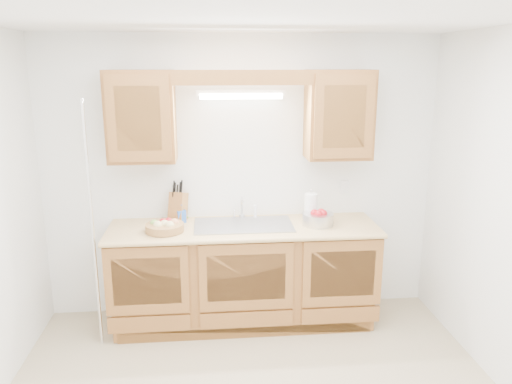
{
  "coord_description": "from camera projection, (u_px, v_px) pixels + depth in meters",
  "views": [
    {
      "loc": [
        -0.27,
        -2.86,
        2.24
      ],
      "look_at": [
        0.07,
        0.85,
        1.28
      ],
      "focal_mm": 35.0,
      "sensor_mm": 36.0,
      "label": 1
    }
  ],
  "objects": [
    {
      "name": "outlet_plate",
      "position": [
        344.0,
        187.0,
        4.58
      ],
      "size": [
        0.08,
        0.01,
        0.12
      ],
      "primitive_type": "cube",
      "color": "white",
      "rests_on": "room"
    },
    {
      "name": "valance",
      "position": [
        243.0,
        78.0,
        3.96
      ],
      "size": [
        2.2,
        0.05,
        0.12
      ],
      "primitive_type": "cube",
      "color": "#9E682E",
      "rests_on": "room"
    },
    {
      "name": "knife_block",
      "position": [
        178.0,
        206.0,
        4.39
      ],
      "size": [
        0.19,
        0.24,
        0.37
      ],
      "rotation": [
        0.0,
        0.0,
        -0.33
      ],
      "color": "#9E682E",
      "rests_on": "countertop"
    },
    {
      "name": "sponge",
      "position": [
        182.0,
        218.0,
        4.46
      ],
      "size": [
        0.12,
        0.1,
        0.02
      ],
      "rotation": [
        0.0,
        0.0,
        -0.43
      ],
      "color": "#CC333F",
      "rests_on": "countertop"
    },
    {
      "name": "fluorescent_fixture",
      "position": [
        241.0,
        94.0,
        4.21
      ],
      "size": [
        0.76,
        0.08,
        0.08
      ],
      "color": "white",
      "rests_on": "room"
    },
    {
      "name": "soap_bottle",
      "position": [
        181.0,
        213.0,
        4.35
      ],
      "size": [
        0.1,
        0.1,
        0.17
      ],
      "primitive_type": "imported",
      "rotation": [
        0.0,
        0.0,
        0.42
      ],
      "color": "blue",
      "rests_on": "countertop"
    },
    {
      "name": "room",
      "position": [
        257.0,
        232.0,
        3.03
      ],
      "size": [
        3.52,
        3.5,
        2.5
      ],
      "color": "tan",
      "rests_on": "ground"
    },
    {
      "name": "sink",
      "position": [
        244.0,
        233.0,
        4.3
      ],
      "size": [
        0.84,
        0.46,
        0.36
      ],
      "color": "#9E9EA3",
      "rests_on": "countertop"
    },
    {
      "name": "wire_shelf_pole",
      "position": [
        93.0,
        228.0,
        3.89
      ],
      "size": [
        0.03,
        0.03,
        2.0
      ],
      "primitive_type": "cylinder",
      "color": "silver",
      "rests_on": "ground"
    },
    {
      "name": "upper_cabinet_right",
      "position": [
        339.0,
        115.0,
        4.25
      ],
      "size": [
        0.55,
        0.33,
        0.75
      ],
      "primitive_type": "cube",
      "color": "#9E682E",
      "rests_on": "room"
    },
    {
      "name": "fruit_basket",
      "position": [
        165.0,
        226.0,
        4.12
      ],
      "size": [
        0.34,
        0.34,
        0.1
      ],
      "rotation": [
        0.0,
        0.0,
        -0.08
      ],
      "color": "#A87943",
      "rests_on": "countertop"
    },
    {
      "name": "orange_canister",
      "position": [
        181.0,
        208.0,
        4.42
      ],
      "size": [
        0.09,
        0.09,
        0.2
      ],
      "rotation": [
        0.0,
        0.0,
        -0.35
      ],
      "color": "#E6400C",
      "rests_on": "countertop"
    },
    {
      "name": "upper_cabinet_left",
      "position": [
        141.0,
        117.0,
        4.1
      ],
      "size": [
        0.55,
        0.33,
        0.75
      ],
      "primitive_type": "cube",
      "color": "#9E682E",
      "rests_on": "room"
    },
    {
      "name": "paper_towel",
      "position": [
        311.0,
        207.0,
        4.39
      ],
      "size": [
        0.14,
        0.14,
        0.29
      ],
      "rotation": [
        0.0,
        0.0,
        -0.05
      ],
      "color": "silver",
      "rests_on": "countertop"
    },
    {
      "name": "base_cabinets",
      "position": [
        244.0,
        275.0,
        4.39
      ],
      "size": [
        2.2,
        0.6,
        0.86
      ],
      "primitive_type": "cube",
      "color": "#9E682E",
      "rests_on": "ground"
    },
    {
      "name": "countertop",
      "position": [
        244.0,
        228.0,
        4.27
      ],
      "size": [
        2.3,
        0.63,
        0.04
      ],
      "primitive_type": "cube",
      "color": "tan",
      "rests_on": "base_cabinets"
    },
    {
      "name": "apple_bowl",
      "position": [
        318.0,
        218.0,
        4.28
      ],
      "size": [
        0.32,
        0.32,
        0.14
      ],
      "rotation": [
        0.0,
        0.0,
        0.2
      ],
      "color": "silver",
      "rests_on": "countertop"
    }
  ]
}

